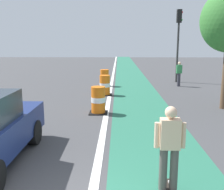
{
  "coord_description": "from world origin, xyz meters",
  "views": [
    {
      "loc": [
        1.38,
        -3.57,
        2.79
      ],
      "look_at": [
        1.17,
        4.99,
        1.1
      ],
      "focal_mm": 42.19,
      "sensor_mm": 36.0,
      "label": 1
    }
  ],
  "objects_px": {
    "traffic_barrel_front": "(98,100)",
    "traffic_barrel_mid": "(105,85)",
    "pedestrian_crossing": "(179,73)",
    "skateboarder_on_lane": "(169,148)",
    "traffic_light_corner": "(178,33)",
    "traffic_barrel_back": "(105,78)"
  },
  "relations": [
    {
      "from": "traffic_barrel_mid",
      "to": "traffic_light_corner",
      "type": "bearing_deg",
      "value": 45.52
    },
    {
      "from": "skateboarder_on_lane",
      "to": "traffic_barrel_back",
      "type": "height_order",
      "value": "skateboarder_on_lane"
    },
    {
      "from": "traffic_barrel_mid",
      "to": "traffic_barrel_back",
      "type": "bearing_deg",
      "value": 93.29
    },
    {
      "from": "skateboarder_on_lane",
      "to": "pedestrian_crossing",
      "type": "height_order",
      "value": "skateboarder_on_lane"
    },
    {
      "from": "traffic_barrel_mid",
      "to": "pedestrian_crossing",
      "type": "height_order",
      "value": "pedestrian_crossing"
    },
    {
      "from": "skateboarder_on_lane",
      "to": "traffic_barrel_mid",
      "type": "bearing_deg",
      "value": 99.95
    },
    {
      "from": "traffic_barrel_back",
      "to": "traffic_light_corner",
      "type": "bearing_deg",
      "value": 21.12
    },
    {
      "from": "traffic_barrel_front",
      "to": "traffic_light_corner",
      "type": "height_order",
      "value": "traffic_light_corner"
    },
    {
      "from": "traffic_barrel_front",
      "to": "traffic_barrel_back",
      "type": "bearing_deg",
      "value": 90.9
    },
    {
      "from": "traffic_barrel_back",
      "to": "pedestrian_crossing",
      "type": "relative_size",
      "value": 0.68
    },
    {
      "from": "traffic_barrel_front",
      "to": "traffic_light_corner",
      "type": "distance_m",
      "value": 10.62
    },
    {
      "from": "skateboarder_on_lane",
      "to": "pedestrian_crossing",
      "type": "relative_size",
      "value": 1.05
    },
    {
      "from": "traffic_light_corner",
      "to": "pedestrian_crossing",
      "type": "distance_m",
      "value": 3.3
    },
    {
      "from": "traffic_barrel_mid",
      "to": "traffic_light_corner",
      "type": "xyz_separation_m",
      "value": [
        4.97,
        5.06,
        2.97
      ]
    },
    {
      "from": "traffic_barrel_back",
      "to": "traffic_light_corner",
      "type": "relative_size",
      "value": 0.21
    },
    {
      "from": "skateboarder_on_lane",
      "to": "traffic_barrel_front",
      "type": "height_order",
      "value": "skateboarder_on_lane"
    },
    {
      "from": "skateboarder_on_lane",
      "to": "traffic_barrel_front",
      "type": "bearing_deg",
      "value": 106.89
    },
    {
      "from": "traffic_barrel_mid",
      "to": "pedestrian_crossing",
      "type": "relative_size",
      "value": 0.68
    },
    {
      "from": "traffic_barrel_mid",
      "to": "traffic_light_corner",
      "type": "height_order",
      "value": "traffic_light_corner"
    },
    {
      "from": "traffic_barrel_mid",
      "to": "pedestrian_crossing",
      "type": "xyz_separation_m",
      "value": [
        4.7,
        3.1,
        0.33
      ]
    },
    {
      "from": "skateboarder_on_lane",
      "to": "traffic_barrel_front",
      "type": "xyz_separation_m",
      "value": [
        -1.75,
        5.75,
        -0.38
      ]
    },
    {
      "from": "traffic_barrel_front",
      "to": "traffic_barrel_mid",
      "type": "xyz_separation_m",
      "value": [
        0.07,
        3.81,
        0.0
      ]
    }
  ]
}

